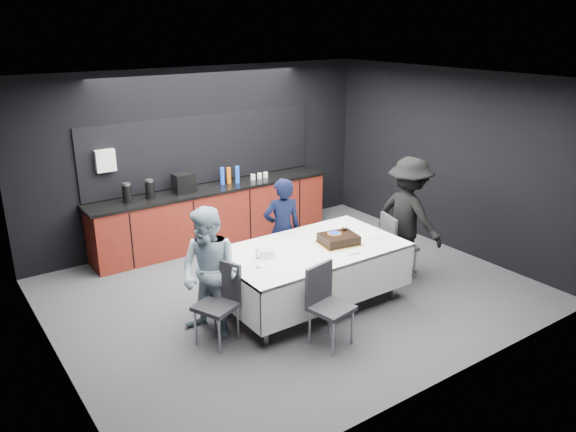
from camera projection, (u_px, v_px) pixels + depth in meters
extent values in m
plane|color=#424247|center=(292.00, 291.00, 7.59)|extent=(6.00, 6.00, 0.00)
cube|color=white|center=(293.00, 80.00, 6.66)|extent=(6.00, 5.00, 0.04)
cube|color=black|center=(203.00, 155.00, 9.06)|extent=(6.00, 0.04, 2.80)
cube|color=black|center=(448.00, 257.00, 5.19)|extent=(6.00, 0.04, 2.80)
cube|color=black|center=(44.00, 243.00, 5.51)|extent=(0.04, 5.00, 2.80)
cube|color=black|center=(449.00, 160.00, 8.75)|extent=(0.04, 5.00, 2.80)
cube|color=#5C170E|center=(214.00, 216.00, 9.14)|extent=(4.00, 0.60, 0.90)
cube|color=black|center=(213.00, 188.00, 8.99)|extent=(4.10, 0.64, 0.04)
cube|color=black|center=(203.00, 149.00, 9.01)|extent=(4.00, 0.03, 1.10)
cube|color=white|center=(105.00, 161.00, 8.10)|extent=(0.28, 0.12, 0.32)
cylinder|color=black|center=(127.00, 194.00, 8.18)|extent=(0.14, 0.14, 0.26)
cylinder|color=black|center=(150.00, 190.00, 8.37)|extent=(0.14, 0.14, 0.26)
cube|color=black|center=(184.00, 183.00, 8.66)|extent=(0.32, 0.24, 0.30)
cylinder|color=blue|center=(222.00, 176.00, 9.08)|extent=(0.07, 0.07, 0.28)
cylinder|color=orange|center=(229.00, 175.00, 9.15)|extent=(0.07, 0.07, 0.26)
cylinder|color=blue|center=(237.00, 175.00, 9.16)|extent=(0.07, 0.07, 0.28)
cylinder|color=white|center=(253.00, 177.00, 9.37)|extent=(0.08, 0.08, 0.09)
cylinder|color=white|center=(260.00, 176.00, 9.44)|extent=(0.08, 0.08, 0.09)
cylinder|color=white|center=(266.00, 175.00, 9.51)|extent=(0.08, 0.08, 0.09)
cylinder|color=#99999E|center=(126.00, 184.00, 8.14)|extent=(0.12, 0.12, 0.03)
cylinder|color=#99999E|center=(149.00, 181.00, 8.32)|extent=(0.12, 0.12, 0.03)
cylinder|color=#99999E|center=(266.00, 315.00, 6.23)|extent=(0.06, 0.06, 0.75)
cylinder|color=#99999E|center=(222.00, 282.00, 7.00)|extent=(0.06, 0.06, 0.75)
cylinder|color=#99999E|center=(395.00, 271.00, 7.31)|extent=(0.06, 0.06, 0.75)
cylinder|color=#99999E|center=(345.00, 247.00, 8.08)|extent=(0.06, 0.06, 0.75)
cube|color=white|center=(311.00, 249.00, 7.03)|extent=(2.32, 1.32, 0.04)
cube|color=white|center=(344.00, 287.00, 6.61)|extent=(2.32, 0.02, 0.55)
cube|color=white|center=(282.00, 251.00, 7.62)|extent=(2.32, 0.02, 0.55)
cube|color=white|center=(231.00, 292.00, 6.50)|extent=(0.02, 1.32, 0.55)
cube|color=white|center=(377.00, 248.00, 7.74)|extent=(0.02, 1.32, 0.55)
cube|color=gold|center=(338.00, 243.00, 7.13)|extent=(0.55, 0.47, 0.01)
cube|color=black|center=(339.00, 239.00, 7.12)|extent=(0.51, 0.43, 0.10)
cube|color=black|center=(339.00, 235.00, 7.10)|extent=(0.51, 0.43, 0.01)
cylinder|color=orange|center=(334.00, 233.00, 7.13)|extent=(0.18, 0.18, 0.00)
cylinder|color=blue|center=(335.00, 233.00, 7.13)|extent=(0.15, 0.15, 0.01)
sphere|color=black|center=(344.00, 228.00, 7.28)|extent=(0.04, 0.04, 0.04)
sphere|color=black|center=(347.00, 228.00, 7.26)|extent=(0.04, 0.04, 0.04)
sphere|color=black|center=(344.00, 229.00, 7.24)|extent=(0.04, 0.04, 0.04)
cylinder|color=white|center=(266.00, 253.00, 6.73)|extent=(0.20, 0.20, 0.10)
cylinder|color=white|center=(312.00, 266.00, 6.48)|extent=(0.20, 0.20, 0.01)
cylinder|color=white|center=(350.00, 229.00, 7.61)|extent=(0.20, 0.20, 0.01)
cylinder|color=white|center=(375.00, 237.00, 7.33)|extent=(0.18, 0.18, 0.01)
cylinder|color=white|center=(287.00, 235.00, 7.39)|extent=(0.19, 0.19, 0.01)
cube|color=white|center=(353.00, 252.00, 6.83)|extent=(0.17, 0.12, 0.02)
cylinder|color=white|center=(258.00, 267.00, 6.44)|extent=(0.06, 0.06, 0.00)
cylinder|color=white|center=(258.00, 263.00, 6.42)|extent=(0.01, 0.01, 0.12)
cylinder|color=white|center=(257.00, 254.00, 6.38)|extent=(0.05, 0.05, 0.10)
cube|color=#2D2D32|center=(216.00, 306.00, 6.26)|extent=(0.55, 0.55, 0.05)
cube|color=#2D2D32|center=(226.00, 280.00, 6.33)|extent=(0.20, 0.40, 0.45)
cylinder|color=#99999E|center=(196.00, 327.00, 6.28)|extent=(0.03, 0.03, 0.44)
cylinder|color=#99999E|center=(220.00, 335.00, 6.12)|extent=(0.03, 0.03, 0.44)
cylinder|color=#99999E|center=(215.00, 314.00, 6.56)|extent=(0.03, 0.03, 0.44)
cylinder|color=#99999E|center=(238.00, 322.00, 6.39)|extent=(0.03, 0.03, 0.44)
cube|color=#2D2D32|center=(399.00, 246.00, 7.92)|extent=(0.52, 0.52, 0.05)
cube|color=#2D2D32|center=(388.00, 231.00, 7.78)|extent=(0.15, 0.41, 0.45)
cylinder|color=#99999E|center=(415.00, 264.00, 7.90)|extent=(0.03, 0.03, 0.44)
cylinder|color=#99999E|center=(403.00, 255.00, 8.20)|extent=(0.03, 0.03, 0.44)
cylinder|color=#99999E|center=(393.00, 267.00, 7.79)|extent=(0.03, 0.03, 0.44)
cylinder|color=#99999E|center=(382.00, 258.00, 8.10)|extent=(0.03, 0.03, 0.44)
cube|color=#2D2D32|center=(331.00, 308.00, 6.21)|extent=(0.49, 0.49, 0.05)
cube|color=#2D2D32|center=(319.00, 283.00, 6.25)|extent=(0.42, 0.12, 0.45)
cylinder|color=#99999E|center=(333.00, 338.00, 6.06)|extent=(0.03, 0.03, 0.44)
cylinder|color=#99999E|center=(352.00, 326.00, 6.29)|extent=(0.03, 0.03, 0.44)
cylinder|color=#99999E|center=(309.00, 327.00, 6.28)|extent=(0.03, 0.03, 0.44)
cylinder|color=#99999E|center=(329.00, 316.00, 6.51)|extent=(0.03, 0.03, 0.44)
imported|color=black|center=(282.00, 230.00, 7.71)|extent=(0.61, 0.48, 1.48)
imported|color=#A1BBCB|center=(210.00, 273.00, 6.32)|extent=(0.85, 0.93, 1.54)
imported|color=black|center=(408.00, 216.00, 7.92)|extent=(0.71, 1.14, 1.70)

